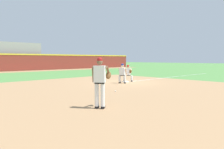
{
  "coord_description": "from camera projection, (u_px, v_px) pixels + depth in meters",
  "views": [
    {
      "loc": [
        -12.39,
        -11.32,
        1.8
      ],
      "look_at": [
        -5.11,
        -3.79,
        1.05
      ],
      "focal_mm": 35.0,
      "sensor_mm": 36.0,
      "label": 1
    }
  ],
  "objects": [
    {
      "name": "warning_track_strip",
      "position": [
        22.0,
        71.0,
        31.18
      ],
      "size": [
        48.0,
        3.2,
        0.01
      ],
      "primitive_type": "cube",
      "color": "#A87F56",
      "rests_on": "ground"
    },
    {
      "name": "pitcher",
      "position": [
        100.0,
        79.0,
        7.86
      ],
      "size": [
        0.85,
        0.57,
        1.86
      ],
      "color": "black",
      "rests_on": "ground"
    },
    {
      "name": "ground_plane",
      "position": [
        125.0,
        82.0,
        16.84
      ],
      "size": [
        160.0,
        160.0,
        0.0
      ],
      "primitive_type": "plane",
      "color": "#518942"
    },
    {
      "name": "first_base_bag",
      "position": [
        125.0,
        82.0,
        16.83
      ],
      "size": [
        0.38,
        0.38,
        0.09
      ],
      "primitive_type": "cube",
      "color": "white",
      "rests_on": "ground"
    },
    {
      "name": "infield_dirt_patch",
      "position": [
        117.0,
        91.0,
        12.37
      ],
      "size": [
        18.0,
        18.0,
        0.01
      ],
      "primitive_type": "cube",
      "color": "#A87F56",
      "rests_on": "ground"
    },
    {
      "name": "stadium_seating_block",
      "position": [
        10.0,
        56.0,
        34.23
      ],
      "size": [
        8.71,
        3.35,
        4.35
      ],
      "color": "gray",
      "rests_on": "ground"
    },
    {
      "name": "foul_line_stripe",
      "position": [
        175.0,
        77.0,
        21.96
      ],
      "size": [
        14.78,
        0.1,
        0.0
      ],
      "primitive_type": "cube",
      "color": "white",
      "rests_on": "ground"
    },
    {
      "name": "baseball",
      "position": [
        115.0,
        91.0,
        11.94
      ],
      "size": [
        0.07,
        0.07,
        0.07
      ],
      "primitive_type": "sphere",
      "color": "white",
      "rests_on": "ground"
    },
    {
      "name": "baserunner",
      "position": [
        122.0,
        73.0,
        16.01
      ],
      "size": [
        0.61,
        0.67,
        1.46
      ],
      "color": "black",
      "rests_on": "ground"
    },
    {
      "name": "first_baseman",
      "position": [
        128.0,
        72.0,
        17.31
      ],
      "size": [
        0.79,
        1.06,
        1.34
      ],
      "color": "black",
      "rests_on": "ground"
    },
    {
      "name": "outfield_wall",
      "position": [
        16.0,
        62.0,
        32.51
      ],
      "size": [
        48.0,
        0.54,
        2.6
      ],
      "color": "maroon",
      "rests_on": "ground"
    }
  ]
}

